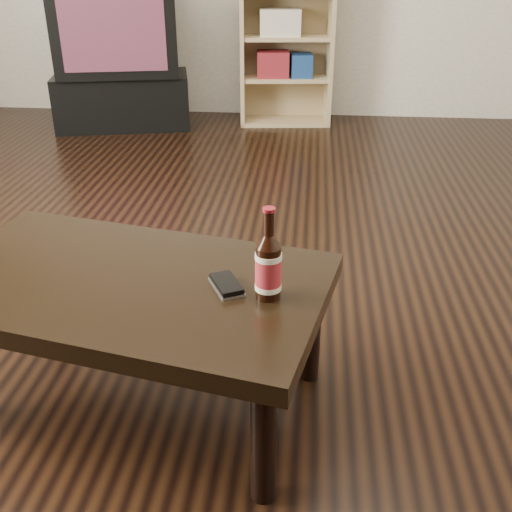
# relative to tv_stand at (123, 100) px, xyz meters

# --- Properties ---
(floor) EXTENTS (5.00, 6.00, 0.01)m
(floor) POSITION_rel_tv_stand_xyz_m (0.82, -2.52, -0.19)
(floor) COLOR black
(floor) RESTS_ON ground
(tv_stand) EXTENTS (1.01, 0.66, 0.37)m
(tv_stand) POSITION_rel_tv_stand_xyz_m (0.00, 0.00, 0.00)
(tv_stand) COLOR black
(tv_stand) RESTS_ON floor
(tv) EXTENTS (0.91, 0.68, 0.61)m
(tv) POSITION_rel_tv_stand_xyz_m (0.00, -0.00, 0.49)
(tv) COLOR black
(tv) RESTS_ON tv_stand
(bookshelf) EXTENTS (0.68, 0.37, 1.21)m
(bookshelf) POSITION_rel_tv_stand_xyz_m (1.15, 0.23, 0.44)
(bookshelf) COLOR tan
(bookshelf) RESTS_ON floor
(coffee_table) EXTENTS (1.16, 0.82, 0.39)m
(coffee_table) POSITION_rel_tv_stand_xyz_m (0.90, -2.92, 0.16)
(coffee_table) COLOR black
(coffee_table) RESTS_ON floor
(beer_bottle) EXTENTS (0.08, 0.08, 0.24)m
(beer_bottle) POSITION_rel_tv_stand_xyz_m (1.28, -2.98, 0.29)
(beer_bottle) COLOR black
(beer_bottle) RESTS_ON coffee_table
(phone) EXTENTS (0.11, 0.13, 0.02)m
(phone) POSITION_rel_tv_stand_xyz_m (1.17, -2.95, 0.22)
(phone) COLOR #B3B3B5
(phone) RESTS_ON coffee_table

